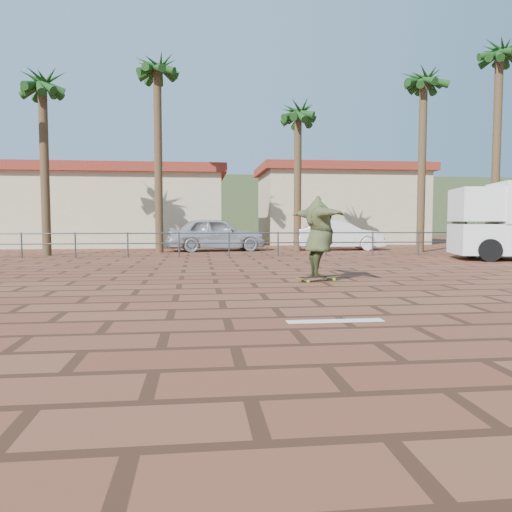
{
  "coord_description": "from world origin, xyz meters",
  "views": [
    {
      "loc": [
        -1.24,
        -8.08,
        1.43
      ],
      "look_at": [
        -0.2,
        0.85,
        0.8
      ],
      "focal_mm": 35.0,
      "sensor_mm": 36.0,
      "label": 1
    }
  ],
  "objects_px": {
    "longboard": "(319,277)",
    "skateboarder": "(319,236)",
    "car_silver": "(216,234)",
    "car_white": "(339,235)"
  },
  "relations": [
    {
      "from": "longboard",
      "to": "car_white",
      "type": "xyz_separation_m",
      "value": [
        4.09,
        12.54,
        0.63
      ]
    },
    {
      "from": "car_silver",
      "to": "car_white",
      "type": "height_order",
      "value": "car_silver"
    },
    {
      "from": "skateboarder",
      "to": "car_white",
      "type": "relative_size",
      "value": 0.54
    },
    {
      "from": "longboard",
      "to": "car_white",
      "type": "distance_m",
      "value": 13.2
    },
    {
      "from": "longboard",
      "to": "skateboarder",
      "type": "xyz_separation_m",
      "value": [
        -0.0,
        0.0,
        0.98
      ]
    },
    {
      "from": "longboard",
      "to": "skateboarder",
      "type": "distance_m",
      "value": 0.98
    },
    {
      "from": "car_silver",
      "to": "car_white",
      "type": "distance_m",
      "value": 6.08
    },
    {
      "from": "car_silver",
      "to": "skateboarder",
      "type": "bearing_deg",
      "value": -178.16
    },
    {
      "from": "longboard",
      "to": "car_white",
      "type": "relative_size",
      "value": 0.26
    },
    {
      "from": "longboard",
      "to": "skateboarder",
      "type": "relative_size",
      "value": 0.48
    }
  ]
}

